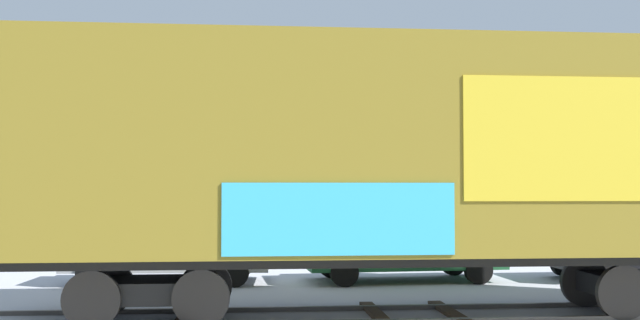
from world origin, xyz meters
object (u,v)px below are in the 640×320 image
(parked_car_silver, at_px, (167,246))
(parked_car_green, at_px, (400,247))
(flagpole, at_px, (286,114))
(parked_car_black, at_px, (630,246))
(freight_car, at_px, (408,154))

(parked_car_silver, xyz_separation_m, parked_car_green, (5.51, 0.17, -0.06))
(parked_car_green, bearing_deg, flagpole, 109.62)
(flagpole, bearing_deg, parked_car_black, -42.66)
(freight_car, height_order, parked_car_silver, freight_car)
(flagpole, height_order, parked_car_green, flagpole)
(parked_car_silver, bearing_deg, parked_car_black, 0.89)
(flagpole, height_order, parked_car_black, flagpole)
(freight_car, distance_m, parked_car_green, 5.38)
(flagpole, relative_size, parked_car_silver, 1.63)
(flagpole, height_order, parked_car_silver, flagpole)
(parked_car_silver, relative_size, parked_car_black, 1.09)
(parked_car_black, bearing_deg, parked_car_green, -179.94)
(parked_car_silver, distance_m, parked_car_green, 5.51)
(freight_car, xyz_separation_m, parked_car_green, (0.60, 4.95, -2.02))
(parked_car_green, relative_size, parked_car_black, 1.13)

